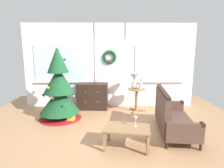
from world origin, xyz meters
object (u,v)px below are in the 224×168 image
(table_lamp, at_px, (135,79))
(wine_glass, at_px, (136,119))
(coffee_table, at_px, (127,130))
(flower_vase, at_px, (141,85))
(settee_sofa, at_px, (171,116))
(christmas_tree, at_px, (59,91))
(gift_box, at_px, (71,117))
(dresser_cabinet, at_px, (93,96))
(side_table, at_px, (136,95))

(table_lamp, distance_m, wine_glass, 2.12)
(coffee_table, bearing_deg, flower_vase, 74.35)
(settee_sofa, height_order, table_lamp, table_lamp)
(christmas_tree, xyz_separation_m, gift_box, (0.31, -0.18, -0.65))
(coffee_table, distance_m, wine_glass, 0.26)
(dresser_cabinet, bearing_deg, coffee_table, -70.48)
(christmas_tree, bearing_deg, flower_vase, 12.15)
(dresser_cabinet, distance_m, table_lamp, 1.37)
(settee_sofa, xyz_separation_m, table_lamp, (-0.60, 1.49, 0.58))
(flower_vase, relative_size, wine_glass, 1.79)
(flower_vase, height_order, gift_box, flower_vase)
(dresser_cabinet, distance_m, settee_sofa, 2.51)
(coffee_table, bearing_deg, settee_sofa, 31.23)
(christmas_tree, distance_m, settee_sofa, 2.80)
(settee_sofa, bearing_deg, wine_glass, -146.07)
(christmas_tree, height_order, settee_sofa, christmas_tree)
(coffee_table, height_order, gift_box, coffee_table)
(table_lamp, distance_m, coffee_table, 2.22)
(flower_vase, bearing_deg, gift_box, -160.70)
(christmas_tree, bearing_deg, settee_sofa, -19.43)
(wine_glass, xyz_separation_m, gift_box, (-1.46, 1.31, -0.44))
(flower_vase, bearing_deg, settee_sofa, -72.26)
(settee_sofa, bearing_deg, flower_vase, 107.74)
(dresser_cabinet, bearing_deg, settee_sofa, -43.15)
(dresser_cabinet, xyz_separation_m, settee_sofa, (1.83, -1.71, -0.01))
(gift_box, bearing_deg, side_table, 22.01)
(side_table, bearing_deg, christmas_tree, -165.72)
(side_table, bearing_deg, gift_box, -157.99)
(dresser_cabinet, height_order, flower_vase, flower_vase)
(table_lamp, height_order, gift_box, table_lamp)
(settee_sofa, bearing_deg, christmas_tree, 160.57)
(dresser_cabinet, relative_size, side_table, 1.37)
(table_lamp, bearing_deg, coffee_table, -100.79)
(table_lamp, xyz_separation_m, gift_box, (-1.70, -0.75, -0.86))
(settee_sofa, relative_size, side_table, 2.36)
(dresser_cabinet, height_order, table_lamp, table_lamp)
(christmas_tree, height_order, gift_box, christmas_tree)
(dresser_cabinet, distance_m, coffee_table, 2.47)
(flower_vase, bearing_deg, coffee_table, -105.65)
(christmas_tree, relative_size, dresser_cabinet, 2.10)
(coffee_table, xyz_separation_m, wine_glass, (0.16, 0.04, 0.20))
(christmas_tree, bearing_deg, dresser_cabinet, 45.11)
(dresser_cabinet, bearing_deg, wine_glass, -66.72)
(christmas_tree, height_order, flower_vase, christmas_tree)
(coffee_table, bearing_deg, side_table, 77.41)
(settee_sofa, xyz_separation_m, coffee_table, (-1.00, -0.61, -0.04))
(dresser_cabinet, xyz_separation_m, gift_box, (-0.48, -0.97, -0.30))
(table_lamp, distance_m, gift_box, 2.05)
(table_lamp, bearing_deg, wine_glass, -96.68)
(table_lamp, xyz_separation_m, flower_vase, (0.16, -0.10, -0.17))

